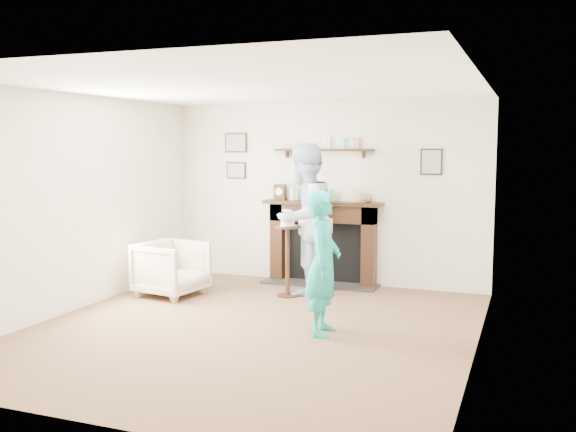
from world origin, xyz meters
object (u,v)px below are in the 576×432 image
(man, at_px, (304,293))
(pedestal_table, at_px, (288,247))
(armchair, at_px, (172,295))
(woman, at_px, (323,333))

(man, bearing_deg, pedestal_table, -10.30)
(man, height_order, pedestal_table, pedestal_table)
(armchair, xyz_separation_m, pedestal_table, (1.40, 0.49, 0.64))
(armchair, relative_size, woman, 0.52)
(woman, bearing_deg, pedestal_table, 25.78)
(armchair, distance_m, woman, 2.49)
(armchair, distance_m, man, 1.70)
(woman, bearing_deg, man, 17.99)
(pedestal_table, bearing_deg, woman, -56.59)
(armchair, relative_size, man, 0.39)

